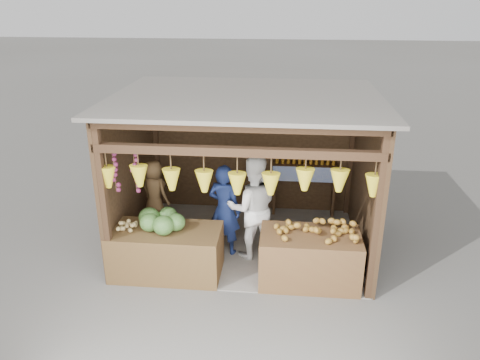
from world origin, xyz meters
name	(u,v)px	position (x,y,z in m)	size (l,w,h in m)	color
ground	(245,243)	(0.00, 0.00, 0.00)	(80.00, 80.00, 0.00)	#514F49
stall_structure	(244,156)	(-0.03, -0.04, 1.67)	(4.30, 3.30, 2.66)	slate
back_shelf	(305,174)	(1.05, 1.28, 0.87)	(1.25, 0.32, 1.32)	#382314
counter_left	(167,252)	(-1.16, -1.09, 0.38)	(1.72, 0.85, 0.77)	#4E351A
counter_right	(309,258)	(1.07, -1.08, 0.40)	(1.51, 0.85, 0.80)	#522D1B
stool	(157,229)	(-1.62, 0.05, 0.16)	(0.35, 0.35, 0.33)	black
man_standing	(225,210)	(-0.33, -0.34, 0.80)	(0.58, 0.38, 1.60)	#131E49
woman_standing	(253,208)	(0.15, -0.40, 0.89)	(0.87, 0.68, 1.78)	white
vendor_seated	(155,192)	(-1.62, 0.05, 0.91)	(0.57, 0.37, 1.16)	brown
melon_pile	(163,220)	(-1.20, -1.04, 0.93)	(1.00, 0.50, 0.32)	#184712
tanfruit_pile	(127,225)	(-1.76, -1.10, 0.83)	(0.34, 0.40, 0.13)	tan
mango_pile	(317,229)	(1.16, -1.10, 0.91)	(1.40, 0.64, 0.22)	#C34B1A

